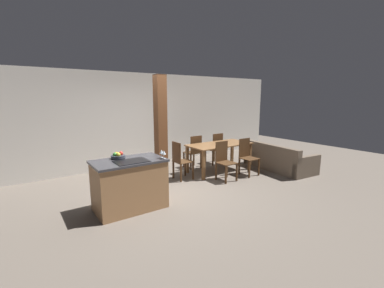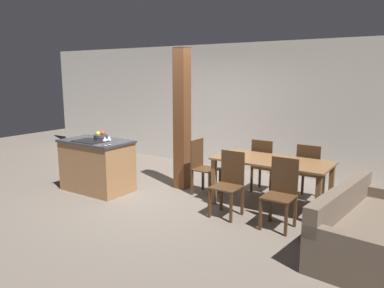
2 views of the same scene
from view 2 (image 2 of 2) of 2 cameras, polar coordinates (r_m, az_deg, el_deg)
The scene contains 14 objects.
ground_plane at distance 6.47m, azimuth -5.46°, elevation -8.02°, with size 16.00×16.00×0.00m, color #665B51.
wall_back at distance 8.27m, azimuth 5.59°, elevation 5.66°, with size 11.20×0.08×2.70m.
kitchen_island at distance 6.89m, azimuth -14.26°, elevation -3.15°, with size 1.26×0.75×0.92m.
fruit_bowl at distance 7.02m, azimuth -13.75°, elevation 1.34°, with size 0.26×0.26×0.11m.
wine_glass_near at distance 6.18m, azimuth -13.14°, elevation 0.77°, with size 0.07×0.07×0.15m.
wine_glass_middle at distance 6.24m, azimuth -12.54°, elevation 0.89°, with size 0.07×0.07×0.15m.
dining_table at distance 5.91m, azimuth 12.05°, elevation -3.37°, with size 1.77×0.84×0.77m.
dining_chair_near_left at distance 5.54m, azimuth 5.63°, elevation -5.87°, with size 0.40×0.40×0.95m.
dining_chair_near_right at distance 5.24m, azimuth 13.39°, elevation -7.13°, with size 0.40×0.40×0.95m.
dining_chair_far_left at distance 6.67m, azimuth 10.89°, elevation -3.16°, with size 0.40×0.40×0.95m.
dining_chair_far_right at distance 6.42m, azimuth 17.46°, elevation -4.03°, with size 0.40×0.40×0.95m.
dining_chair_head_end at distance 6.50m, azimuth 1.61°, elevation -3.34°, with size 0.40×0.40×0.95m.
couch at distance 4.95m, azimuth 25.30°, elevation -11.93°, with size 1.09×2.04×0.73m.
timber_post at distance 6.69m, azimuth -1.52°, elevation 3.71°, with size 0.24×0.24×2.51m.
Camera 2 is at (3.90, -4.73, 2.07)m, focal length 35.00 mm.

